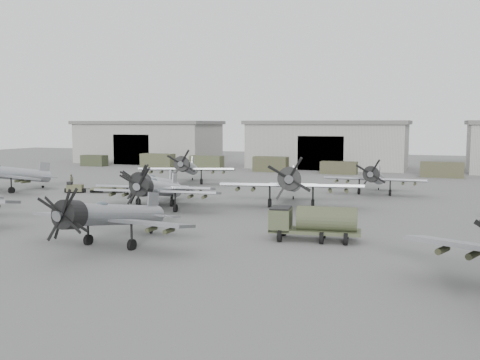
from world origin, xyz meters
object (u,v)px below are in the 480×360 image
object	(u,v)px
aircraft_extra_393	(154,184)
tug_trailer	(87,188)
aircraft_mid_1	(156,188)
aircraft_mid_0	(2,173)
aircraft_far_1	(375,177)
fuel_tanker	(314,221)
aircraft_near_1	(108,216)
aircraft_far_0	(187,167)
aircraft_mid_2	(291,182)
ground_crew	(72,180)

from	to	relation	value
aircraft_extra_393	tug_trailer	distance (m)	14.32
aircraft_mid_1	aircraft_mid_0	bearing A→B (deg)	157.09
aircraft_far_1	fuel_tanker	xyz separation A→B (m)	(-1.30, -25.99, -0.70)
aircraft_near_1	tug_trailer	xyz separation A→B (m)	(-18.71, 23.25, -1.65)
aircraft_mid_0	aircraft_far_1	size ratio (longest dim) A/B	1.09
aircraft_extra_393	aircraft_far_0	bearing A→B (deg)	97.65
aircraft_near_1	tug_trailer	size ratio (longest dim) A/B	1.78
aircraft_extra_393	aircraft_near_1	bearing A→B (deg)	-79.14
aircraft_mid_0	fuel_tanker	size ratio (longest dim) A/B	1.91
aircraft_mid_1	aircraft_mid_2	xyz separation A→B (m)	(11.22, 6.54, 0.36)
aircraft_mid_2	fuel_tanker	size ratio (longest dim) A/B	2.14
aircraft_mid_2	ground_crew	distance (m)	32.55
aircraft_mid_0	tug_trailer	size ratio (longest dim) A/B	1.88
aircraft_mid_0	tug_trailer	world-z (taller)	aircraft_mid_0
aircraft_mid_2	aircraft_far_1	distance (m)	14.05
aircraft_far_0	ground_crew	xyz separation A→B (m)	(-13.19, -7.23, -1.59)
aircraft_mid_2	aircraft_near_1	bearing A→B (deg)	-121.49
aircraft_far_1	aircraft_mid_1	bearing A→B (deg)	-133.41
aircraft_mid_1	tug_trailer	world-z (taller)	aircraft_mid_1
fuel_tanker	tug_trailer	bearing A→B (deg)	144.97
aircraft_mid_2	aircraft_mid_1	bearing A→B (deg)	-162.36
aircraft_mid_1	aircraft_far_0	xyz separation A→B (m)	(-7.23, 21.20, 0.19)
aircraft_mid_1	aircraft_far_0	world-z (taller)	aircraft_far_0
fuel_tanker	tug_trailer	size ratio (longest dim) A/B	0.98
aircraft_mid_0	aircraft_far_0	size ratio (longest dim) A/B	0.96
fuel_tanker	tug_trailer	distance (m)	35.02
aircraft_far_0	fuel_tanker	size ratio (longest dim) A/B	1.99
aircraft_mid_0	aircraft_far_1	distance (m)	44.08
aircraft_mid_2	aircraft_far_1	bearing A→B (deg)	49.59
aircraft_mid_2	aircraft_extra_393	bearing A→B (deg)	-176.89
aircraft_mid_2	aircraft_far_1	size ratio (longest dim) A/B	1.22
aircraft_near_1	tug_trailer	world-z (taller)	aircraft_near_1
ground_crew	aircraft_mid_0	bearing A→B (deg)	159.46
aircraft_near_1	fuel_tanker	size ratio (longest dim) A/B	1.82
aircraft_extra_393	aircraft_far_1	bearing A→B (deg)	30.60
aircraft_extra_393	tug_trailer	xyz separation A→B (m)	(-12.70, 6.40, -1.67)
aircraft_mid_0	aircraft_mid_2	size ratio (longest dim) A/B	0.89
aircraft_far_1	fuel_tanker	bearing A→B (deg)	-93.14
aircraft_extra_393	tug_trailer	world-z (taller)	aircraft_extra_393
fuel_tanker	aircraft_mid_0	bearing A→B (deg)	154.88
aircraft_far_1	tug_trailer	size ratio (longest dim) A/B	1.72
aircraft_far_0	fuel_tanker	bearing A→B (deg)	-67.46
aircraft_far_0	tug_trailer	world-z (taller)	aircraft_far_0
aircraft_extra_393	aircraft_mid_0	bearing A→B (deg)	162.99
aircraft_mid_1	ground_crew	distance (m)	24.78
aircraft_far_0	aircraft_extra_393	distance (m)	19.11
aircraft_mid_1	ground_crew	world-z (taller)	aircraft_mid_1
aircraft_mid_1	aircraft_near_1	bearing A→B (deg)	-82.07
aircraft_mid_2	aircraft_extra_393	size ratio (longest dim) A/B	1.17
aircraft_far_0	aircraft_far_1	distance (m)	25.10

